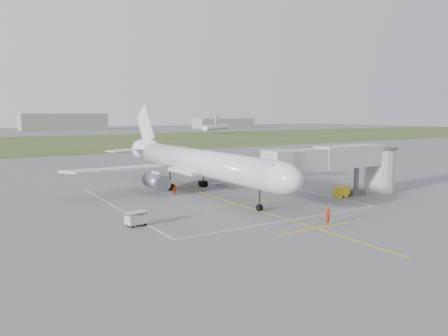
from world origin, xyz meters
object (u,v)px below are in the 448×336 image
gpu_unit (342,192)px  ramp_worker_wing (174,190)px  baggage_cart (137,219)px  airliner (198,163)px  ramp_worker_nose (328,216)px  jet_bridge (346,163)px

gpu_unit → ramp_worker_wing: bearing=132.7°
baggage_cart → ramp_worker_wing: bearing=42.2°
airliner → ramp_worker_nose: bearing=-84.9°
ramp_worker_wing → ramp_worker_nose: bearing=146.9°
airliner → baggage_cart: 21.04m
ramp_worker_nose → ramp_worker_wing: size_ratio=1.19×
ramp_worker_nose → airliner: bearing=81.7°
jet_bridge → ramp_worker_nose: 17.33m
jet_bridge → gpu_unit: bearing=-163.3°
ramp_worker_wing → gpu_unit: bearing=-174.3°
baggage_cart → ramp_worker_nose: ramp_worker_nose is taller
airliner → jet_bridge: 21.22m
ramp_worker_nose → ramp_worker_wing: bearing=91.5°
ramp_worker_nose → jet_bridge: bearing=23.4°
ramp_worker_nose → ramp_worker_wing: 24.74m
ramp_worker_nose → ramp_worker_wing: ramp_worker_nose is taller
airliner → baggage_cart: (-15.11, -14.18, -3.62)m
gpu_unit → ramp_worker_wing: (-19.12, 14.03, 0.05)m
airliner → ramp_worker_wing: (-4.20, -0.46, -3.59)m
airliner → ramp_worker_wing: size_ratio=29.09×
ramp_worker_nose → baggage_cart: bearing=136.1°
jet_bridge → gpu_unit: 4.08m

